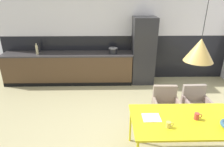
# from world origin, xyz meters

# --- Properties ---
(ground_plane) EXTENTS (8.95, 8.95, 0.00)m
(ground_plane) POSITION_xyz_m (0.00, 0.00, 0.00)
(ground_plane) COLOR tan
(back_wall_splashback_dark) EXTENTS (6.89, 0.12, 1.33)m
(back_wall_splashback_dark) POSITION_xyz_m (0.00, 2.89, 0.66)
(back_wall_splashback_dark) COLOR black
(back_wall_splashback_dark) RESTS_ON ground
(back_wall_panel_upper) EXTENTS (6.89, 0.12, 1.33)m
(back_wall_panel_upper) POSITION_xyz_m (0.00, 2.89, 1.99)
(back_wall_panel_upper) COLOR silver
(back_wall_panel_upper) RESTS_ON back_wall_splashback_dark
(kitchen_counter) EXTENTS (3.70, 0.63, 0.90)m
(kitchen_counter) POSITION_xyz_m (-1.46, 2.53, 0.45)
(kitchen_counter) COLOR #493421
(kitchen_counter) RESTS_ON ground
(refrigerator_column) EXTENTS (0.63, 0.60, 1.90)m
(refrigerator_column) POSITION_xyz_m (0.72, 2.53, 0.95)
(refrigerator_column) COLOR #232326
(refrigerator_column) RESTS_ON ground
(dining_table) EXTENTS (1.62, 0.88, 0.74)m
(dining_table) POSITION_xyz_m (0.86, -0.44, 0.69)
(dining_table) COLOR yellow
(dining_table) RESTS_ON ground
(armchair_by_stool) EXTENTS (0.50, 0.48, 0.82)m
(armchair_by_stool) POSITION_xyz_m (0.82, 0.42, 0.52)
(armchair_by_stool) COLOR gray
(armchair_by_stool) RESTS_ON ground
(armchair_near_window) EXTENTS (0.50, 0.48, 0.80)m
(armchair_near_window) POSITION_xyz_m (1.44, 0.48, 0.50)
(armchair_near_window) COLOR gray
(armchair_near_window) RESTS_ON ground
(open_book) EXTENTS (0.27, 0.23, 0.02)m
(open_book) POSITION_xyz_m (0.35, -0.40, 0.74)
(open_book) COLOR white
(open_book) RESTS_ON dining_table
(mug_white_ceramic) EXTENTS (0.11, 0.07, 0.09)m
(mug_white_ceramic) POSITION_xyz_m (0.54, -0.62, 0.78)
(mug_white_ceramic) COLOR gold
(mug_white_ceramic) RESTS_ON dining_table
(mug_short_terracotta) EXTENTS (0.12, 0.07, 0.10)m
(mug_short_terracotta) POSITION_xyz_m (1.02, -0.44, 0.79)
(mug_short_terracotta) COLOR #B23D33
(mug_short_terracotta) RESTS_ON dining_table
(cooking_pot) EXTENTS (0.25, 0.25, 0.19)m
(cooking_pot) POSITION_xyz_m (-0.15, 2.49, 0.98)
(cooking_pot) COLOR black
(cooking_pot) RESTS_ON kitchen_counter
(bottle_wine_green) EXTENTS (0.07, 0.07, 0.32)m
(bottle_wine_green) POSITION_xyz_m (-2.30, 2.70, 1.03)
(bottle_wine_green) COLOR black
(bottle_wine_green) RESTS_ON kitchen_counter
(bottle_oil_tall) EXTENTS (0.07, 0.07, 0.31)m
(bottle_oil_tall) POSITION_xyz_m (-2.27, 2.43, 1.03)
(bottle_oil_tall) COLOR tan
(bottle_oil_tall) RESTS_ON kitchen_counter
(pendant_lamp_over_table_near) EXTENTS (0.37, 0.37, 0.94)m
(pendant_lamp_over_table_near) POSITION_xyz_m (0.86, -0.49, 1.81)
(pendant_lamp_over_table_near) COLOR black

